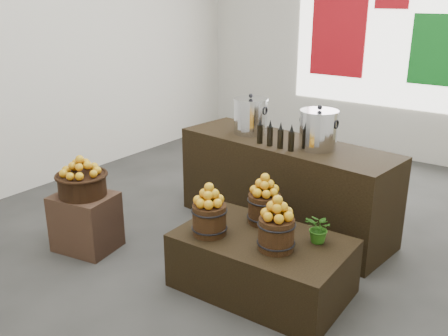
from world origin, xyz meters
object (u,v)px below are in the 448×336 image
Objects in this scene: stock_pot_center at (318,131)px; counter at (284,185)px; wicker_basket at (82,185)px; display_table at (262,263)px; crate at (86,222)px; stock_pot_left at (251,117)px.

counter is at bearing 173.28° from stock_pot_center.
wicker_basket is 0.32× the size of display_table.
wicker_basket is 0.19× the size of counter.
display_table is at bearing -62.08° from counter.
stock_pot_center reaches higher than display_table.
crate reaches higher than display_table.
stock_pot_left is 0.88m from stock_pot_center.
crate is at bearing -117.71° from stock_pot_left.
stock_pot_left is (-0.49, 0.06, 0.68)m from counter.
stock_pot_center is at bearing 41.85° from crate.
display_table is at bearing 12.24° from wicker_basket.
stock_pot_center reaches higher than crate.
stock_pot_left is at bearing 173.28° from stock_pot_center.
stock_pot_center is at bearing -6.72° from stock_pot_left.
display_table is 3.89× the size of stock_pot_center.
crate is at bearing 0.00° from wicker_basket.
wicker_basket is 1.25× the size of stock_pot_center.
crate is 0.40m from wicker_basket.
display_table is 1.32m from counter.
crate is at bearing -123.59° from counter.
display_table is 1.84m from stock_pot_left.
counter reaches higher than wicker_basket.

